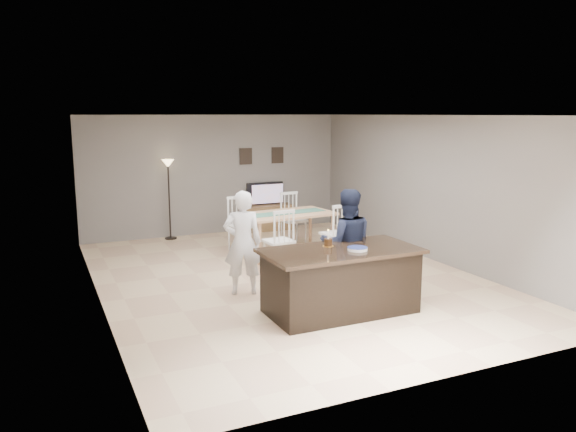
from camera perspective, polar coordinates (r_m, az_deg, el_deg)
name	(u,v)px	position (r m, az deg, el deg)	size (l,w,h in m)	color
floor	(287,278)	(9.51, -0.11, -6.30)	(8.00, 8.00, 0.00)	#D1B086
room_shell	(287,179)	(9.17, -0.11, 3.79)	(8.00, 8.00, 8.00)	slate
kitchen_island	(340,280)	(7.84, 5.34, -6.54)	(2.15, 1.10, 0.90)	black
tv_console	(268,218)	(13.27, -2.08, -0.17)	(1.20, 0.40, 0.60)	brown
television	(266,194)	(13.24, -2.22, 2.28)	(0.91, 0.12, 0.53)	black
tv_screen_glow	(268,194)	(13.17, -2.08, 2.26)	(0.78, 0.78, 0.00)	#CC6716
picture_frames	(262,156)	(13.25, -2.67, 6.14)	(1.10, 0.02, 0.38)	black
doorway	(119,254)	(6.23, -16.75, -3.75)	(0.00, 2.10, 2.65)	black
woman	(243,243)	(8.53, -4.63, -2.72)	(0.58, 0.38, 1.60)	silver
man	(347,244)	(8.41, 5.99, -2.80)	(0.80, 0.62, 1.64)	#161C32
birthday_cake	(328,242)	(7.87, 4.10, -2.67)	(0.16, 0.16, 0.24)	gold
plate_stack	(357,249)	(7.68, 7.07, -3.32)	(0.28, 0.28, 0.04)	white
dining_table	(287,220)	(10.87, -0.13, -0.43)	(1.87, 2.16, 1.08)	tan
floor_lamp	(168,178)	(12.45, -12.05, 3.83)	(0.26, 0.26, 1.75)	black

